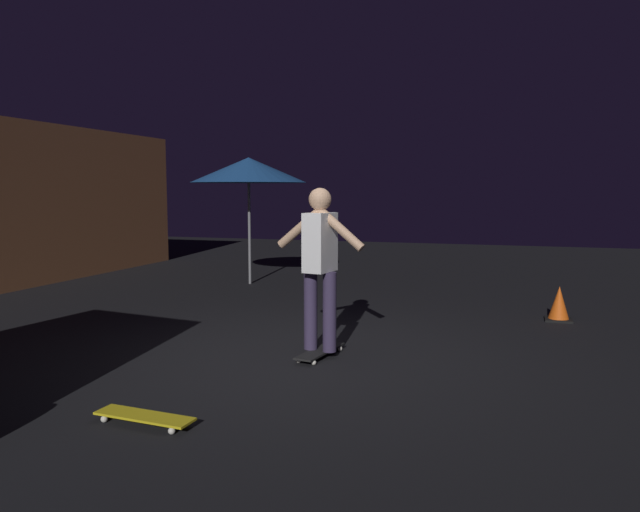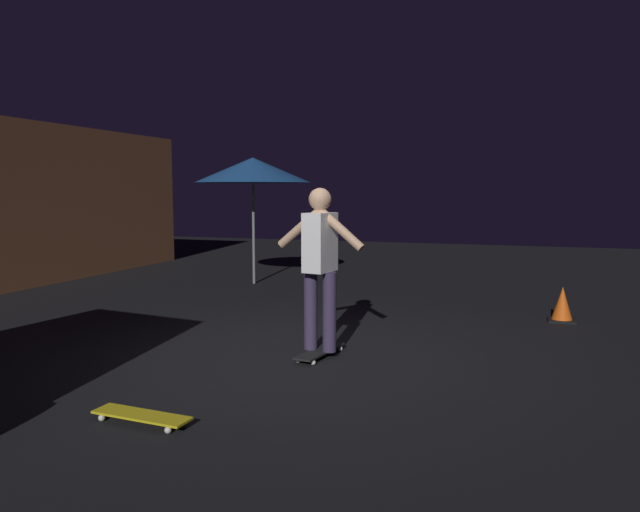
# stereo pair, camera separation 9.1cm
# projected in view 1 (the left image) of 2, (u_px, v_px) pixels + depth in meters

# --- Properties ---
(ground_plane) EXTENTS (28.00, 28.00, 0.00)m
(ground_plane) POSITION_uv_depth(u_px,v_px,m) (304.00, 357.00, 6.32)
(ground_plane) COLOR black
(patio_umbrella) EXTENTS (2.10, 2.10, 2.30)m
(patio_umbrella) POSITION_uv_depth(u_px,v_px,m) (249.00, 170.00, 11.06)
(patio_umbrella) COLOR slate
(patio_umbrella) RESTS_ON ground_plane
(skateboard_ridden) EXTENTS (0.80, 0.33, 0.07)m
(skateboard_ridden) POSITION_uv_depth(u_px,v_px,m) (320.00, 351.00, 6.34)
(skateboard_ridden) COLOR black
(skateboard_ridden) RESTS_ON ground_plane
(skateboard_spare) EXTENTS (0.27, 0.79, 0.07)m
(skateboard_spare) POSITION_uv_depth(u_px,v_px,m) (144.00, 417.00, 4.51)
(skateboard_spare) COLOR gold
(skateboard_spare) RESTS_ON ground_plane
(skater) EXTENTS (0.41, 0.98, 1.67)m
(skater) POSITION_uv_depth(u_px,v_px,m) (320.00, 257.00, 6.23)
(skater) COLOR #382D4C
(skater) RESTS_ON skateboard_ridden
(traffic_cone) EXTENTS (0.34, 0.34, 0.46)m
(traffic_cone) POSITION_uv_depth(u_px,v_px,m) (559.00, 305.00, 8.07)
(traffic_cone) COLOR black
(traffic_cone) RESTS_ON ground_plane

